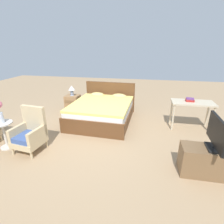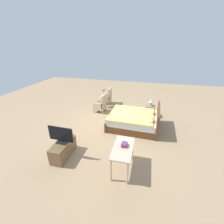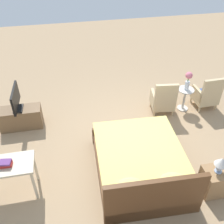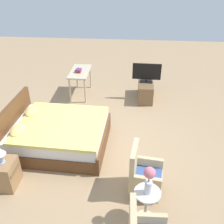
% 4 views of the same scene
% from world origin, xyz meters
% --- Properties ---
extents(ground_plane, '(16.00, 16.00, 0.00)m').
position_xyz_m(ground_plane, '(0.00, 0.00, 0.00)').
color(ground_plane, '#A38460').
extents(bed, '(1.71, 2.05, 0.96)m').
position_xyz_m(bed, '(-0.12, 1.01, 0.30)').
color(bed, brown).
rests_on(bed, ground_plane).
extents(armchair_by_window_left, '(0.56, 0.56, 0.92)m').
position_xyz_m(armchair_by_window_left, '(-2.38, -0.79, 0.37)').
color(armchair_by_window_left, '#CCB284').
rests_on(armchair_by_window_left, ground_plane).
extents(armchair_by_window_right, '(0.60, 0.60, 0.92)m').
position_xyz_m(armchair_by_window_right, '(-1.22, -0.79, 0.37)').
color(armchair_by_window_right, '#CCB284').
rests_on(armchair_by_window_right, ground_plane).
extents(side_table, '(0.40, 0.40, 0.59)m').
position_xyz_m(side_table, '(-1.80, -0.83, 0.37)').
color(side_table, beige).
rests_on(side_table, ground_plane).
extents(flower_vase, '(0.17, 0.17, 0.48)m').
position_xyz_m(flower_vase, '(-1.80, -0.83, 0.88)').
color(flower_vase, silver).
rests_on(flower_vase, side_table).
extents(nightstand, '(0.44, 0.41, 0.53)m').
position_xyz_m(nightstand, '(-1.31, 1.63, 0.27)').
color(nightstand, '#997047').
rests_on(nightstand, ground_plane).
extents(table_lamp, '(0.22, 0.22, 0.33)m').
position_xyz_m(table_lamp, '(-1.31, 1.63, 0.74)').
color(table_lamp, '#9EADC6').
rests_on(table_lamp, nightstand).
extents(tv_stand, '(0.96, 0.40, 0.51)m').
position_xyz_m(tv_stand, '(2.21, -0.91, 0.25)').
color(tv_stand, brown).
rests_on(tv_stand, ground_plane).
extents(tv_flatscreen, '(0.21, 0.77, 0.53)m').
position_xyz_m(tv_flatscreen, '(2.21, -0.91, 0.78)').
color(tv_flatscreen, black).
rests_on(tv_flatscreen, tv_stand).
extents(vanity_desk, '(1.04, 0.52, 0.73)m').
position_xyz_m(vanity_desk, '(2.28, 0.95, 0.62)').
color(vanity_desk, beige).
rests_on(vanity_desk, ground_plane).
extents(book_stack, '(0.20, 0.16, 0.09)m').
position_xyz_m(book_stack, '(2.20, 0.97, 0.78)').
color(book_stack, '#AD2823').
rests_on(book_stack, vanity_desk).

